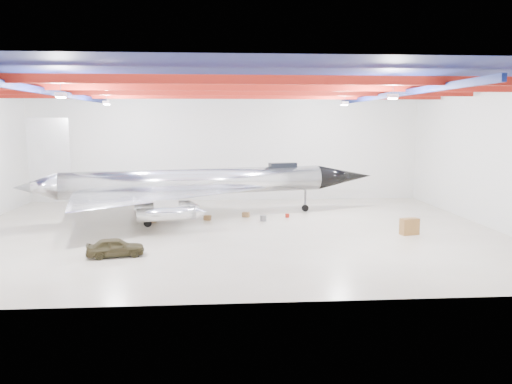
{
  "coord_description": "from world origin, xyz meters",
  "views": [
    {
      "loc": [
        -0.7,
        -36.59,
        8.15
      ],
      "look_at": [
        2.1,
        2.0,
        2.66
      ],
      "focal_mm": 35.0,
      "sensor_mm": 36.0,
      "label": 1
    }
  ],
  "objects": [
    {
      "name": "wall_back",
      "position": [
        0.0,
        15.0,
        5.5
      ],
      "size": [
        40.0,
        0.0,
        40.0
      ],
      "primitive_type": "plane",
      "rotation": [
        1.57,
        0.0,
        0.0
      ],
      "color": "silver",
      "rests_on": "floor"
    },
    {
      "name": "tool_chest",
      "position": [
        5.02,
        5.07,
        0.16
      ],
      "size": [
        0.43,
        0.43,
        0.33
      ],
      "primitive_type": "cylinder",
      "rotation": [
        0.0,
        0.0,
        -0.22
      ],
      "color": "maroon",
      "rests_on": "floor"
    },
    {
      "name": "toolbox_red",
      "position": [
        -3.27,
        6.75,
        0.17
      ],
      "size": [
        0.56,
        0.5,
        0.33
      ],
      "primitive_type": "cube",
      "rotation": [
        0.0,
        0.0,
        0.3
      ],
      "color": "maroon",
      "rests_on": "floor"
    },
    {
      "name": "parts_bin",
      "position": [
        1.48,
        5.55,
        0.2
      ],
      "size": [
        0.7,
        0.63,
        0.4
      ],
      "primitive_type": "cube",
      "rotation": [
        0.0,
        0.0,
        -0.34
      ],
      "color": "olive",
      "rests_on": "floor"
    },
    {
      "name": "ceiling_structure",
      "position": [
        0.0,
        0.0,
        10.32
      ],
      "size": [
        39.5,
        29.5,
        1.08
      ],
      "color": "maroon",
      "rests_on": "ceiling"
    },
    {
      "name": "jet_aircraft",
      "position": [
        -2.72,
        5.65,
        2.76
      ],
      "size": [
        30.6,
        20.99,
        8.43
      ],
      "rotation": [
        0.0,
        0.0,
        0.22
      ],
      "color": "silver",
      "rests_on": "floor"
    },
    {
      "name": "engine_drum",
      "position": [
        2.82,
        3.69,
        0.23
      ],
      "size": [
        0.67,
        0.67,
        0.46
      ],
      "primitive_type": "cylinder",
      "rotation": [
        0.0,
        0.0,
        0.42
      ],
      "color": "#59595B",
      "rests_on": "floor"
    },
    {
      "name": "jeep",
      "position": [
        -7.1,
        -6.55,
        0.58
      ],
      "size": [
        3.63,
        2.02,
        1.17
      ],
      "primitive_type": "imported",
      "rotation": [
        0.0,
        0.0,
        1.77
      ],
      "color": "#39321C",
      "rests_on": "floor"
    },
    {
      "name": "crate_ply",
      "position": [
        -6.17,
        3.85,
        0.18
      ],
      "size": [
        0.64,
        0.58,
        0.36
      ],
      "primitive_type": "cube",
      "rotation": [
        0.0,
        0.0,
        0.39
      ],
      "color": "olive",
      "rests_on": "floor"
    },
    {
      "name": "wall_right",
      "position": [
        20.0,
        0.0,
        5.5
      ],
      "size": [
        0.0,
        30.0,
        30.0
      ],
      "primitive_type": "plane",
      "rotation": [
        1.57,
        0.0,
        -1.57
      ],
      "color": "silver",
      "rests_on": "floor"
    },
    {
      "name": "oil_barrel",
      "position": [
        -1.78,
        4.4,
        0.19
      ],
      "size": [
        0.66,
        0.59,
        0.39
      ],
      "primitive_type": "cube",
      "rotation": [
        0.0,
        0.0,
        -0.29
      ],
      "color": "olive",
      "rests_on": "floor"
    },
    {
      "name": "ceiling",
      "position": [
        0.0,
        0.0,
        11.0
      ],
      "size": [
        40.0,
        40.0,
        0.0
      ],
      "primitive_type": "plane",
      "rotation": [
        3.14,
        0.0,
        0.0
      ],
      "color": "#0A0F38",
      "rests_on": "wall_back"
    },
    {
      "name": "floor",
      "position": [
        0.0,
        0.0,
        0.0
      ],
      "size": [
        40.0,
        40.0,
        0.0
      ],
      "primitive_type": "plane",
      "color": "#BCAF95",
      "rests_on": "ground"
    },
    {
      "name": "desk",
      "position": [
        12.97,
        -2.08,
        0.6
      ],
      "size": [
        1.42,
        0.94,
        1.2
      ],
      "primitive_type": "cube",
      "rotation": [
        0.0,
        0.0,
        0.23
      ],
      "color": "brown",
      "rests_on": "floor"
    },
    {
      "name": "crate_small",
      "position": [
        -4.45,
        5.95,
        0.15
      ],
      "size": [
        0.43,
        0.35,
        0.3
      ],
      "primitive_type": "cube",
      "rotation": [
        0.0,
        0.0,
        0.01
      ],
      "color": "#59595B",
      "rests_on": "floor"
    }
  ]
}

